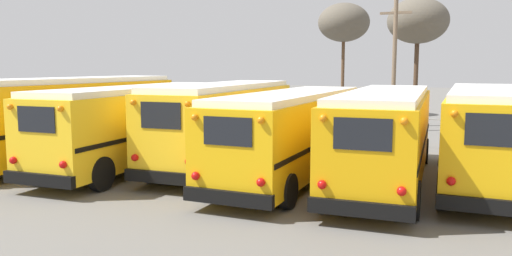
# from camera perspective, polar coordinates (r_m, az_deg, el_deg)

# --- Properties ---
(ground_plane) EXTENTS (160.00, 160.00, 0.00)m
(ground_plane) POSITION_cam_1_polar(r_m,az_deg,el_deg) (18.05, -0.24, -5.13)
(ground_plane) COLOR #66635E
(school_bus_0) EXTENTS (2.75, 10.04, 3.36)m
(school_bus_0) POSITION_cam_1_polar(r_m,az_deg,el_deg) (21.56, -19.65, 1.38)
(school_bus_0) COLOR #E5A00C
(school_bus_0) RESTS_ON ground
(school_bus_1) EXTENTS (2.96, 10.48, 3.06)m
(school_bus_1) POSITION_cam_1_polar(r_m,az_deg,el_deg) (19.58, -13.23, 0.63)
(school_bus_1) COLOR yellow
(school_bus_1) RESTS_ON ground
(school_bus_2) EXTENTS (2.98, 9.54, 3.17)m
(school_bus_2) POSITION_cam_1_polar(r_m,az_deg,el_deg) (19.02, -3.62, 0.76)
(school_bus_2) COLOR yellow
(school_bus_2) RESTS_ON ground
(school_bus_3) EXTENTS (2.58, 10.40, 2.95)m
(school_bus_3) POSITION_cam_1_polar(r_m,az_deg,el_deg) (17.18, 4.33, -0.32)
(school_bus_3) COLOR #EAAA0F
(school_bus_3) RESTS_ON ground
(school_bus_4) EXTENTS (3.00, 10.57, 3.03)m
(school_bus_4) POSITION_cam_1_polar(r_m,az_deg,el_deg) (16.76, 14.57, -0.55)
(school_bus_4) COLOR #E5A00C
(school_bus_4) RESTS_ON ground
(school_bus_5) EXTENTS (2.59, 9.64, 3.12)m
(school_bus_5) POSITION_cam_1_polar(r_m,az_deg,el_deg) (17.49, 24.93, -0.49)
(school_bus_5) COLOR #EAAA0F
(school_bus_5) RESTS_ON ground
(utility_pole) EXTENTS (1.80, 0.25, 7.82)m
(utility_pole) POSITION_cam_1_polar(r_m,az_deg,el_deg) (30.43, 15.52, 7.37)
(utility_pole) COLOR #75604C
(utility_pole) RESTS_ON ground
(bare_tree_0) EXTENTS (3.79, 3.79, 8.08)m
(bare_tree_0) POSITION_cam_1_polar(r_m,az_deg,el_deg) (33.57, 18.02, 11.51)
(bare_tree_0) COLOR #473323
(bare_tree_0) RESTS_ON ground
(bare_tree_1) EXTENTS (3.96, 3.96, 8.67)m
(bare_tree_1) POSITION_cam_1_polar(r_m,az_deg,el_deg) (39.92, 10.00, 11.75)
(bare_tree_1) COLOR brown
(bare_tree_1) RESTS_ON ground
(fence_line) EXTENTS (23.26, 0.06, 1.42)m
(fence_line) POSITION_cam_1_polar(r_m,az_deg,el_deg) (25.22, 6.92, 0.60)
(fence_line) COLOR #939399
(fence_line) RESTS_ON ground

